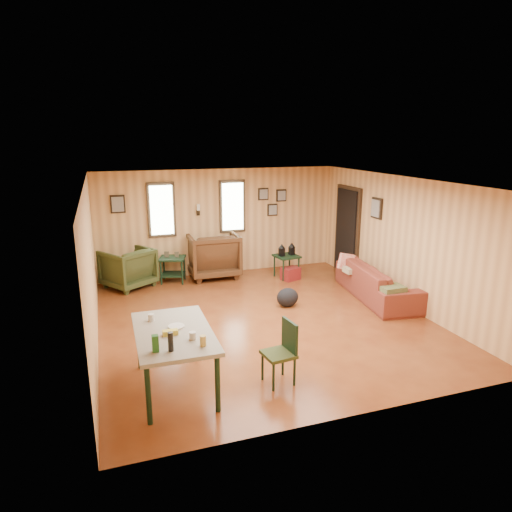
{
  "coord_description": "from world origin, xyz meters",
  "views": [
    {
      "loc": [
        -2.51,
        -6.99,
        3.13
      ],
      "look_at": [
        0.0,
        0.4,
        1.05
      ],
      "focal_mm": 32.0,
      "sensor_mm": 36.0,
      "label": 1
    }
  ],
  "objects_px": {
    "end_table": "(173,265)",
    "sofa": "(379,276)",
    "recliner_green": "(128,266)",
    "side_table": "(287,254)",
    "recliner_brown": "(213,252)",
    "dining_table": "(174,337)"
  },
  "relations": [
    {
      "from": "end_table",
      "to": "sofa",
      "type": "bearing_deg",
      "value": -31.84
    },
    {
      "from": "recliner_green",
      "to": "sofa",
      "type": "bearing_deg",
      "value": 120.75
    },
    {
      "from": "end_table",
      "to": "side_table",
      "type": "height_order",
      "value": "side_table"
    },
    {
      "from": "side_table",
      "to": "end_table",
      "type": "bearing_deg",
      "value": 168.69
    },
    {
      "from": "recliner_brown",
      "to": "end_table",
      "type": "height_order",
      "value": "recliner_brown"
    },
    {
      "from": "sofa",
      "to": "dining_table",
      "type": "relative_size",
      "value": 1.49
    },
    {
      "from": "end_table",
      "to": "dining_table",
      "type": "xyz_separation_m",
      "value": [
        -0.64,
        -4.38,
        0.33
      ]
    },
    {
      "from": "end_table",
      "to": "side_table",
      "type": "distance_m",
      "value": 2.53
    },
    {
      "from": "end_table",
      "to": "dining_table",
      "type": "relative_size",
      "value": 0.44
    },
    {
      "from": "end_table",
      "to": "side_table",
      "type": "bearing_deg",
      "value": -11.31
    },
    {
      "from": "sofa",
      "to": "recliner_brown",
      "type": "relative_size",
      "value": 2.06
    },
    {
      "from": "recliner_brown",
      "to": "sofa",
      "type": "bearing_deg",
      "value": 139.54
    },
    {
      "from": "sofa",
      "to": "recliner_brown",
      "type": "xyz_separation_m",
      "value": [
        -2.76,
        2.42,
        0.11
      ]
    },
    {
      "from": "sofa",
      "to": "side_table",
      "type": "height_order",
      "value": "sofa"
    },
    {
      "from": "recliner_green",
      "to": "side_table",
      "type": "distance_m",
      "value": 3.45
    },
    {
      "from": "side_table",
      "to": "dining_table",
      "type": "height_order",
      "value": "dining_table"
    },
    {
      "from": "sofa",
      "to": "side_table",
      "type": "bearing_deg",
      "value": 41.65
    },
    {
      "from": "sofa",
      "to": "recliner_brown",
      "type": "height_order",
      "value": "recliner_brown"
    },
    {
      "from": "end_table",
      "to": "dining_table",
      "type": "bearing_deg",
      "value": -98.33
    },
    {
      "from": "recliner_brown",
      "to": "dining_table",
      "type": "relative_size",
      "value": 0.72
    },
    {
      "from": "sofa",
      "to": "end_table",
      "type": "distance_m",
      "value": 4.35
    },
    {
      "from": "sofa",
      "to": "end_table",
      "type": "bearing_deg",
      "value": 65.75
    }
  ]
}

